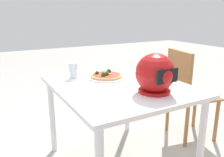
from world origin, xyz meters
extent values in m
cube|color=white|center=(0.00, 0.00, 0.70)|extent=(0.92, 1.09, 0.03)
cylinder|color=white|center=(-0.40, -0.48, 0.34)|extent=(0.05, 0.05, 0.68)
cylinder|color=white|center=(0.40, -0.48, 0.34)|extent=(0.05, 0.05, 0.68)
cylinder|color=white|center=(-0.40, 0.48, 0.34)|extent=(0.05, 0.05, 0.68)
cylinder|color=white|center=(0.00, -0.20, 0.72)|extent=(0.31, 0.31, 0.01)
cylinder|color=tan|center=(0.00, -0.20, 0.74)|extent=(0.26, 0.26, 0.02)
cylinder|color=red|center=(0.00, -0.20, 0.75)|extent=(0.23, 0.23, 0.00)
sphere|color=#234C1E|center=(0.01, -0.17, 0.76)|extent=(0.04, 0.04, 0.04)
sphere|color=#234C1E|center=(0.06, -0.24, 0.76)|extent=(0.03, 0.03, 0.03)
sphere|color=#234C1E|center=(0.05, -0.16, 0.76)|extent=(0.04, 0.04, 0.04)
sphere|color=#234C1E|center=(-0.05, -0.25, 0.76)|extent=(0.04, 0.04, 0.04)
cylinder|color=#E0D172|center=(-0.02, -0.16, 0.75)|extent=(0.02, 0.02, 0.01)
cylinder|color=#E0D172|center=(0.07, -0.25, 0.76)|extent=(0.02, 0.02, 0.02)
cylinder|color=#E0D172|center=(-0.02, -0.21, 0.75)|extent=(0.02, 0.02, 0.01)
sphere|color=#B21414|center=(-0.12, 0.28, 0.85)|extent=(0.27, 0.27, 0.27)
cylinder|color=#B21414|center=(-0.12, 0.28, 0.72)|extent=(0.22, 0.22, 0.02)
cube|color=black|center=(-0.12, 0.40, 0.86)|extent=(0.17, 0.02, 0.09)
cylinder|color=silver|center=(0.24, -0.33, 0.78)|extent=(0.07, 0.07, 0.13)
cube|color=#996638|center=(-0.91, -0.07, 0.44)|extent=(0.47, 0.47, 0.02)
cube|color=#996638|center=(-0.73, -0.11, 0.68)|extent=(0.10, 0.38, 0.45)
cylinder|color=#996638|center=(-1.11, -0.20, 0.21)|extent=(0.04, 0.04, 0.43)
cylinder|color=#996638|center=(-1.04, 0.13, 0.21)|extent=(0.04, 0.04, 0.43)
cylinder|color=#996638|center=(-0.78, -0.27, 0.21)|extent=(0.04, 0.04, 0.43)
cylinder|color=#996638|center=(-0.71, 0.06, 0.21)|extent=(0.04, 0.04, 0.43)
camera|label=1|loc=(0.88, 1.48, 1.24)|focal=37.84mm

